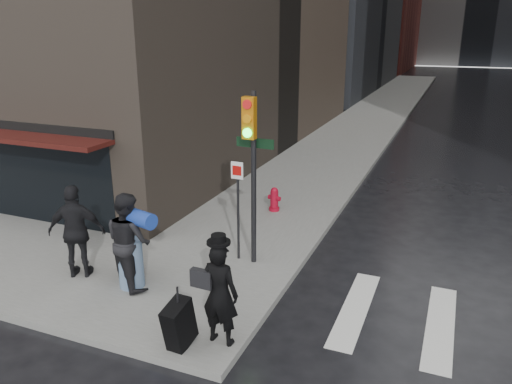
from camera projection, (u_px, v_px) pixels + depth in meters
ground at (177, 298)px, 10.31m from camera, size 140.00×140.00×0.00m
sidewalk_left at (382, 108)px, 34.01m from camera, size 4.00×50.00×0.15m
man_overcoat at (211, 298)px, 8.35m from camera, size 1.09×1.01×2.04m
man_jeans at (129, 240)px, 10.19m from camera, size 1.40×1.24×2.05m
man_greycoat at (77, 232)px, 10.63m from camera, size 1.31×0.93×2.06m
traffic_light at (250, 156)px, 10.74m from camera, size 0.98×0.45×3.92m
fire_hydrant at (274, 200)px, 14.73m from camera, size 0.41×0.31×0.72m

